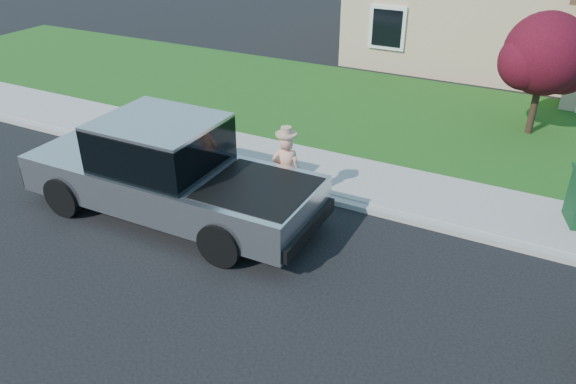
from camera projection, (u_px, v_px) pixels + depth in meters
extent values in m
plane|color=black|center=(270.00, 277.00, 9.80)|extent=(80.00, 80.00, 0.00)
cube|color=gray|center=(380.00, 212.00, 11.62)|extent=(40.00, 0.20, 0.12)
cube|color=gray|center=(397.00, 189.00, 12.46)|extent=(40.00, 2.00, 0.15)
cube|color=#1A3C11|center=(446.00, 123.00, 15.97)|extent=(40.00, 7.00, 0.10)
cube|color=black|center=(387.00, 28.00, 19.58)|extent=(1.30, 0.10, 1.50)
cylinder|color=black|center=(65.00, 196.00, 11.47)|extent=(0.86, 0.33, 0.86)
cylinder|color=black|center=(130.00, 159.00, 13.01)|extent=(0.86, 0.33, 0.86)
cylinder|color=black|center=(221.00, 243.00, 9.96)|extent=(0.86, 0.33, 0.86)
cylinder|color=black|center=(274.00, 195.00, 11.50)|extent=(0.86, 0.33, 0.86)
cube|color=#A8ABB0|center=(171.00, 183.00, 11.30)|extent=(6.12, 2.19, 0.77)
cube|color=black|center=(160.00, 145.00, 10.97)|extent=(2.26, 2.01, 0.91)
cube|color=#A8ABB0|center=(158.00, 122.00, 10.75)|extent=(2.26, 2.01, 0.09)
cube|color=black|center=(258.00, 189.00, 10.32)|extent=(1.94, 1.83, 0.06)
cube|color=black|center=(61.00, 160.00, 12.60)|extent=(0.14, 2.03, 0.43)
cube|color=black|center=(309.00, 229.00, 10.18)|extent=(0.14, 2.03, 0.27)
cube|color=black|center=(163.00, 123.00, 12.27)|extent=(0.13, 0.24, 0.19)
imported|color=#E79A7F|center=(286.00, 172.00, 11.56)|extent=(0.68, 0.53, 1.65)
cylinder|color=tan|center=(286.00, 134.00, 11.15)|extent=(0.44, 0.44, 0.04)
cylinder|color=tan|center=(286.00, 131.00, 11.12)|extent=(0.22, 0.22, 0.15)
cylinder|color=black|center=(534.00, 107.00, 14.87)|extent=(0.18, 0.18, 1.47)
sphere|color=#4A0F1B|center=(546.00, 54.00, 14.18)|extent=(2.11, 2.11, 2.11)
sphere|color=#4A0F1B|center=(564.00, 64.00, 14.34)|extent=(1.56, 1.56, 1.56)
sphere|color=#4A0F1B|center=(528.00, 62.00, 14.20)|extent=(1.47, 1.47, 1.47)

